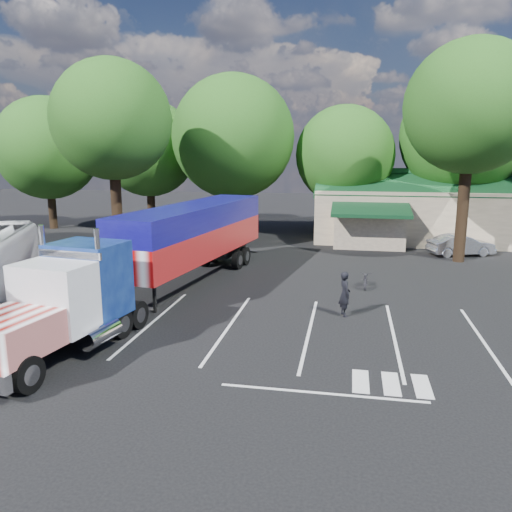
% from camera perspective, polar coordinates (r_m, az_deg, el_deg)
% --- Properties ---
extents(ground, '(120.00, 120.00, 0.00)m').
position_cam_1_polar(ground, '(25.78, 0.09, -3.59)').
color(ground, black).
rests_on(ground, ground).
extents(event_hall, '(24.20, 14.12, 5.55)m').
position_cam_1_polar(event_hall, '(43.47, 22.90, 4.76)').
color(event_hall, beige).
rests_on(event_hall, ground).
extents(tree_row_a, '(9.00, 9.00, 11.68)m').
position_cam_1_polar(tree_row_a, '(48.81, -22.75, 11.29)').
color(tree_row_a, black).
rests_on(tree_row_a, ground).
extents(tree_row_b, '(8.40, 8.40, 11.35)m').
position_cam_1_polar(tree_row_b, '(45.75, -12.15, 11.91)').
color(tree_row_b, black).
rests_on(tree_row_b, ground).
extents(tree_row_c, '(10.00, 10.00, 13.05)m').
position_cam_1_polar(tree_row_c, '(41.76, -2.62, 13.43)').
color(tree_row_c, black).
rests_on(tree_row_c, ground).
extents(tree_row_d, '(8.00, 8.00, 10.60)m').
position_cam_1_polar(tree_row_d, '(41.93, 10.12, 11.27)').
color(tree_row_d, black).
rests_on(tree_row_d, ground).
extents(tree_row_e, '(9.60, 9.60, 12.90)m').
position_cam_1_polar(tree_row_e, '(43.27, 22.50, 12.58)').
color(tree_row_e, black).
rests_on(tree_row_e, ground).
extents(tree_near_left, '(7.60, 7.60, 12.65)m').
position_cam_1_polar(tree_near_left, '(34.02, -16.16, 14.67)').
color(tree_near_left, black).
rests_on(tree_near_left, ground).
extents(tree_near_right, '(8.00, 8.00, 13.50)m').
position_cam_1_polar(tree_near_right, '(33.75, 23.39, 15.32)').
color(tree_near_right, black).
rests_on(tree_near_right, ground).
extents(semi_truck, '(5.66, 20.82, 4.33)m').
position_cam_1_polar(semi_truck, '(24.27, -9.84, 1.20)').
color(semi_truck, black).
rests_on(semi_truck, ground).
extents(woman, '(0.68, 0.82, 1.93)m').
position_cam_1_polar(woman, '(21.48, 10.11, -4.28)').
color(woman, black).
rests_on(woman, ground).
extents(bicycle, '(0.63, 1.71, 0.89)m').
position_cam_1_polar(bicycle, '(26.24, 12.40, -2.59)').
color(bicycle, black).
rests_on(bicycle, ground).
extents(silver_sedan, '(4.57, 2.77, 1.42)m').
position_cam_1_polar(silver_sedan, '(36.23, 22.37, 1.16)').
color(silver_sedan, '#B4B6BC').
rests_on(silver_sedan, ground).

